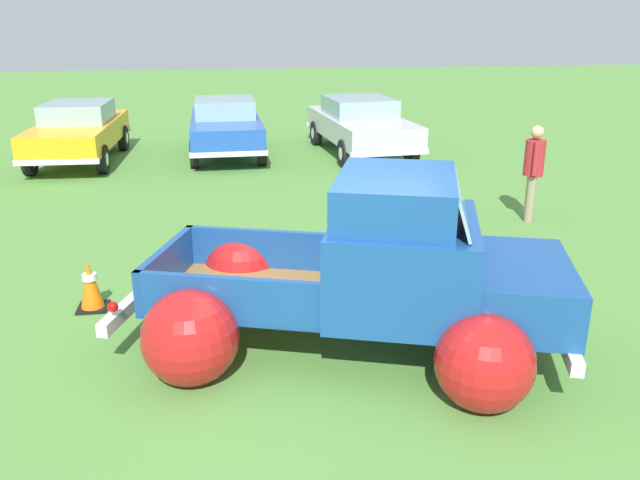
# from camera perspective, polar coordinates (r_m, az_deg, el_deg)

# --- Properties ---
(ground_plane) EXTENTS (80.00, 80.00, 0.00)m
(ground_plane) POSITION_cam_1_polar(r_m,az_deg,el_deg) (7.12, 1.77, -9.22)
(ground_plane) COLOR #548C3D
(vintage_pickup_truck) EXTENTS (4.99, 3.79, 1.96)m
(vintage_pickup_truck) POSITION_cam_1_polar(r_m,az_deg,el_deg) (6.75, 5.11, -3.79)
(vintage_pickup_truck) COLOR black
(vintage_pickup_truck) RESTS_ON ground
(show_car_0) EXTENTS (1.91, 4.41, 1.43)m
(show_car_0) POSITION_cam_1_polar(r_m,az_deg,el_deg) (16.97, -20.72, 9.16)
(show_car_0) COLOR black
(show_car_0) RESTS_ON ground
(show_car_1) EXTENTS (1.86, 4.23, 1.43)m
(show_car_1) POSITION_cam_1_polar(r_m,az_deg,el_deg) (16.81, -8.42, 10.09)
(show_car_1) COLOR black
(show_car_1) RESTS_ON ground
(show_car_2) EXTENTS (2.29, 4.72, 1.43)m
(show_car_2) POSITION_cam_1_polar(r_m,az_deg,el_deg) (16.92, 3.63, 10.34)
(show_car_2) COLOR black
(show_car_2) RESTS_ON ground
(spectator_0) EXTENTS (0.44, 0.53, 1.67)m
(spectator_0) POSITION_cam_1_polar(r_m,az_deg,el_deg) (11.66, 18.48, 6.16)
(spectator_0) COLOR gray
(spectator_0) RESTS_ON ground
(lane_cone_0) EXTENTS (0.36, 0.36, 0.63)m
(lane_cone_0) POSITION_cam_1_polar(r_m,az_deg,el_deg) (8.28, -19.78, -3.81)
(lane_cone_0) COLOR black
(lane_cone_0) RESTS_ON ground
(lane_cone_1) EXTENTS (0.36, 0.36, 0.63)m
(lane_cone_1) POSITION_cam_1_polar(r_m,az_deg,el_deg) (9.39, 2.33, 0.07)
(lane_cone_1) COLOR black
(lane_cone_1) RESTS_ON ground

